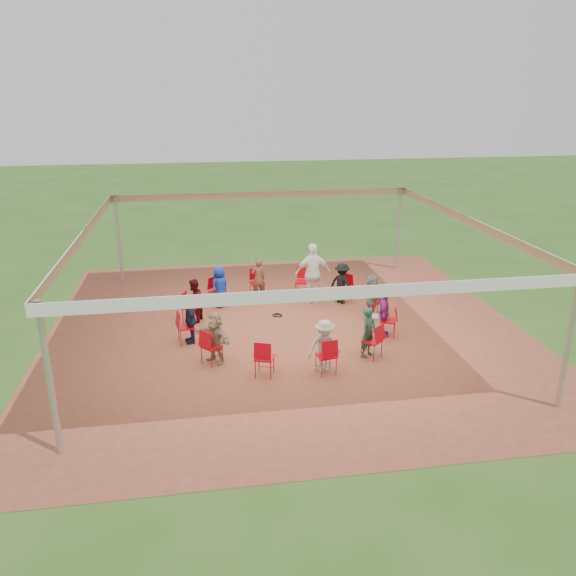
{
  "coord_description": "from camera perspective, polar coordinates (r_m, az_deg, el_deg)",
  "views": [
    {
      "loc": [
        -2.27,
        -14.3,
        6.28
      ],
      "look_at": [
        0.1,
        0.3,
        1.1
      ],
      "focal_mm": 35.0,
      "sensor_mm": 36.0,
      "label": 1
    }
  ],
  "objects": [
    {
      "name": "chair_5",
      "position": [
        17.43,
        -7.18,
        -0.38
      ],
      "size": [
        0.61,
        0.61,
        0.9
      ],
      "primitive_type": null,
      "rotation": [
        0.0,
        0.0,
        -2.43
      ],
      "color": "#BE000D",
      "rests_on": "ground"
    },
    {
      "name": "person_seated_6",
      "position": [
        14.92,
        -9.91,
        -3.16
      ],
      "size": [
        0.52,
        0.81,
        1.29
      ],
      "primitive_type": "imported",
      "rotation": [
        0.0,
        0.0,
        -1.39
      ],
      "color": "#1A1D3C",
      "rests_on": "ground"
    },
    {
      "name": "laptop",
      "position": [
        15.32,
        9.12,
        -2.64
      ],
      "size": [
        0.36,
        0.41,
        0.23
      ],
      "rotation": [
        0.0,
        0.0,
        1.23
      ],
      "color": "#B7B7BC",
      "rests_on": "ground"
    },
    {
      "name": "chair_0",
      "position": [
        15.39,
        10.12,
        -3.27
      ],
      "size": [
        0.55,
        0.54,
        0.9
      ],
      "primitive_type": null,
      "rotation": [
        0.0,
        0.0,
        1.23
      ],
      "color": "#BE000D",
      "rests_on": "ground"
    },
    {
      "name": "dirt_patch",
      "position": [
        15.78,
        -0.17,
        -4.12
      ],
      "size": [
        13.0,
        13.0,
        0.0
      ],
      "primitive_type": "plane",
      "color": "brown",
      "rests_on": "ground"
    },
    {
      "name": "ground",
      "position": [
        15.78,
        -0.17,
        -4.14
      ],
      "size": [
        80.0,
        80.0,
        0.0
      ],
      "primitive_type": "plane",
      "color": "#2C5219",
      "rests_on": "ground"
    },
    {
      "name": "chair_11",
      "position": [
        14.1,
        8.53,
        -5.33
      ],
      "size": [
        0.61,
        0.61,
        0.9
      ],
      "primitive_type": null,
      "rotation": [
        0.0,
        0.0,
        0.71
      ],
      "color": "#BE000D",
      "rests_on": "ground"
    },
    {
      "name": "tent",
      "position": [
        15.0,
        -0.18,
        4.21
      ],
      "size": [
        10.33,
        10.33,
        3.0
      ],
      "color": "#B2B2B7",
      "rests_on": "ground"
    },
    {
      "name": "person_seated_1",
      "position": [
        16.56,
        8.57,
        -0.78
      ],
      "size": [
        0.66,
        1.26,
        1.29
      ],
      "primitive_type": "imported",
      "rotation": [
        0.0,
        0.0,
        1.75
      ],
      "color": "slate",
      "rests_on": "ground"
    },
    {
      "name": "person_seated_5",
      "position": [
        16.2,
        -9.52,
        -1.3
      ],
      "size": [
        0.55,
        0.71,
        1.29
      ],
      "primitive_type": "imported",
      "rotation": [
        0.0,
        0.0,
        -1.91
      ],
      "color": "#400911",
      "rests_on": "ground"
    },
    {
      "name": "cable_coil",
      "position": [
        16.64,
        -1.05,
        -2.8
      ],
      "size": [
        0.37,
        0.37,
        0.03
      ],
      "rotation": [
        0.0,
        0.0,
        0.35
      ],
      "color": "black",
      "rests_on": "ground"
    },
    {
      "name": "person_seated_2",
      "position": [
        17.53,
        5.5,
        0.49
      ],
      "size": [
        0.85,
        0.9,
        1.29
      ],
      "primitive_type": "imported",
      "rotation": [
        0.0,
        0.0,
        2.28
      ],
      "color": "black",
      "rests_on": "ground"
    },
    {
      "name": "chair_10",
      "position": [
        13.24,
        3.91,
        -6.87
      ],
      "size": [
        0.49,
        0.51,
        0.9
      ],
      "primitive_type": null,
      "rotation": [
        0.0,
        0.0,
        0.18
      ],
      "color": "#BE000D",
      "rests_on": "ground"
    },
    {
      "name": "person_seated_3",
      "position": [
        17.93,
        -3.04,
        0.98
      ],
      "size": [
        0.52,
        0.39,
        1.29
      ],
      "primitive_type": "imported",
      "rotation": [
        0.0,
        0.0,
        -2.96
      ],
      "color": "brown",
      "rests_on": "ground"
    },
    {
      "name": "chair_2",
      "position": [
        17.69,
        5.7,
        -0.03
      ],
      "size": [
        0.61,
        0.61,
        0.9
      ],
      "primitive_type": null,
      "rotation": [
        0.0,
        0.0,
        2.28
      ],
      "color": "#BE000D",
      "rests_on": "ground"
    },
    {
      "name": "person_seated_0",
      "position": [
        15.31,
        9.72,
        -2.55
      ],
      "size": [
        0.62,
        0.84,
        1.29
      ],
      "primitive_type": "imported",
      "rotation": [
        0.0,
        0.0,
        1.23
      ],
      "color": "#93207E",
      "rests_on": "ground"
    },
    {
      "name": "chair_8",
      "position": [
        13.78,
        -7.77,
        -5.91
      ],
      "size": [
        0.61,
        0.61,
        0.9
      ],
      "primitive_type": null,
      "rotation": [
        0.0,
        0.0,
        -0.86
      ],
      "color": "#BE000D",
      "rests_on": "ground"
    },
    {
      "name": "standing_person",
      "position": [
        17.37,
        2.56,
        1.47
      ],
      "size": [
        1.13,
        0.58,
        1.92
      ],
      "primitive_type": "imported",
      "rotation": [
        0.0,
        0.0,
        3.14
      ],
      "color": "white",
      "rests_on": "ground"
    },
    {
      "name": "chair_4",
      "position": [
        18.1,
        -3.14,
        0.49
      ],
      "size": [
        0.49,
        0.51,
        0.9
      ],
      "primitive_type": null,
      "rotation": [
        0.0,
        0.0,
        -2.96
      ],
      "color": "#BE000D",
      "rests_on": "ground"
    },
    {
      "name": "chair_9",
      "position": [
        13.11,
        -2.4,
        -7.11
      ],
      "size": [
        0.54,
        0.55,
        0.9
      ],
      "primitive_type": null,
      "rotation": [
        0.0,
        0.0,
        -0.34
      ],
      "color": "#BE000D",
      "rests_on": "ground"
    },
    {
      "name": "person_seated_8",
      "position": [
        13.25,
        3.72,
        -5.88
      ],
      "size": [
        0.89,
        0.56,
        1.29
      ],
      "primitive_type": "imported",
      "rotation": [
        0.0,
        0.0,
        0.18
      ],
      "color": "#A09D8D",
      "rests_on": "ground"
    },
    {
      "name": "chair_7",
      "position": [
        14.98,
        -10.32,
        -3.93
      ],
      "size": [
        0.51,
        0.49,
        0.9
      ],
      "primitive_type": null,
      "rotation": [
        0.0,
        0.0,
        -1.39
      ],
      "color": "#BE000D",
      "rests_on": "ground"
    },
    {
      "name": "chair_1",
      "position": [
        16.69,
        8.9,
        -1.38
      ],
      "size": [
        0.51,
        0.49,
        0.9
      ],
      "primitive_type": null,
      "rotation": [
        0.0,
        0.0,
        1.75
      ],
      "color": "#BE000D",
      "rests_on": "ground"
    },
    {
      "name": "person_seated_9",
      "position": [
        14.08,
        8.16,
        -4.47
      ],
      "size": [
        0.56,
        0.54,
        1.29
      ],
      "primitive_type": "imported",
      "rotation": [
        0.0,
        0.0,
        0.71
      ],
      "color": "#1F4431",
      "rests_on": "ground"
    },
    {
      "name": "person_seated_7",
      "position": [
        13.77,
        -7.44,
        -5.0
      ],
      "size": [
        1.12,
        1.2,
        1.29
      ],
      "primitive_type": "imported",
      "rotation": [
        0.0,
        0.0,
        -0.86
      ],
      "color": "#947D5E",
      "rests_on": "ground"
    },
    {
      "name": "person_seated_4",
      "position": [
        17.28,
        -6.94,
        0.15
      ],
      "size": [
        0.71,
        0.68,
        1.29
      ],
      "primitive_type": "imported",
      "rotation": [
        0.0,
        0.0,
        -2.43
      ],
      "color": "#0D2D96",
      "rests_on": "ground"
    },
    {
      "name": "chair_3",
      "position": [
        18.19,
        1.42,
        0.61
      ],
      "size": [
        0.54,
        0.55,
        0.9
      ],
      "primitive_type": null,
      "rotation": [
        0.0,
        0.0,
        2.8
      ],
      "color": "#BE000D",
      "rests_on": "ground"
    },
    {
      "name": "chair_6",
      "position": [
        16.31,
        -9.88,
        -1.93
      ],
      "size": [
        0.55,
        0.54,
        0.9
      ],
      "primitive_type": null,
      "rotation": [
        0.0,
        0.0,
        -1.91
      ],
      "color": "#BE000D",
      "rests_on": "ground"
    }
  ]
}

